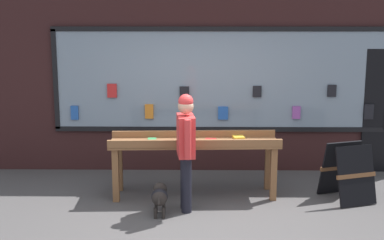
{
  "coord_description": "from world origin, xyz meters",
  "views": [
    {
      "loc": [
        0.07,
        -6.62,
        2.71
      ],
      "look_at": [
        -0.03,
        0.82,
        1.19
      ],
      "focal_mm": 50.0,
      "sensor_mm": 36.0,
      "label": 1
    }
  ],
  "objects_px": {
    "small_dog": "(160,196)",
    "sandwich_board_sign": "(347,172)",
    "person_browsing": "(186,144)",
    "display_table_main": "(195,147)"
  },
  "relations": [
    {
      "from": "display_table_main",
      "to": "small_dog",
      "type": "height_order",
      "value": "display_table_main"
    },
    {
      "from": "small_dog",
      "to": "sandwich_board_sign",
      "type": "distance_m",
      "value": 2.76
    },
    {
      "from": "display_table_main",
      "to": "small_dog",
      "type": "bearing_deg",
      "value": -120.26
    },
    {
      "from": "display_table_main",
      "to": "sandwich_board_sign",
      "type": "xyz_separation_m",
      "value": [
        2.22,
        -0.17,
        -0.31
      ]
    },
    {
      "from": "display_table_main",
      "to": "small_dog",
      "type": "relative_size",
      "value": 4.64
    },
    {
      "from": "sandwich_board_sign",
      "to": "small_dog",
      "type": "bearing_deg",
      "value": 174.36
    },
    {
      "from": "display_table_main",
      "to": "small_dog",
      "type": "distance_m",
      "value": 1.04
    },
    {
      "from": "person_browsing",
      "to": "sandwich_board_sign",
      "type": "bearing_deg",
      "value": -85.72
    },
    {
      "from": "display_table_main",
      "to": "person_browsing",
      "type": "distance_m",
      "value": 0.67
    },
    {
      "from": "person_browsing",
      "to": "small_dog",
      "type": "xyz_separation_m",
      "value": [
        -0.35,
        -0.18,
        -0.68
      ]
    }
  ]
}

